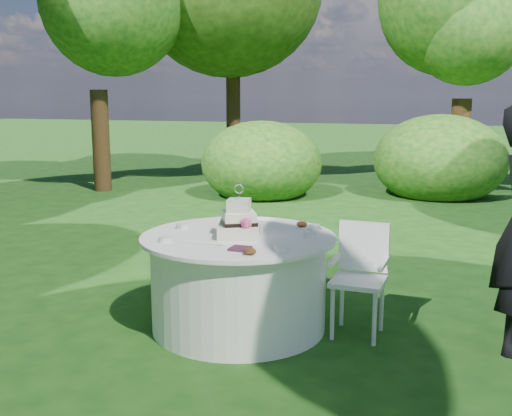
% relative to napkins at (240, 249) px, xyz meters
% --- Properties ---
extents(ground, '(80.00, 80.00, 0.00)m').
position_rel_napkins_xyz_m(ground, '(-0.19, 0.43, -0.78)').
color(ground, '#163D10').
rests_on(ground, ground).
extents(napkins, '(0.14, 0.14, 0.02)m').
position_rel_napkins_xyz_m(napkins, '(0.00, 0.00, 0.00)').
color(napkins, '#491F36').
rests_on(napkins, table).
extents(feather_plume, '(0.48, 0.07, 0.01)m').
position_rel_napkins_xyz_m(feather_plume, '(-0.38, 0.08, -0.00)').
color(feather_plume, white).
rests_on(feather_plume, table).
extents(table, '(1.56, 1.56, 0.77)m').
position_rel_napkins_xyz_m(table, '(-0.19, 0.43, -0.39)').
color(table, white).
rests_on(table, ground).
extents(cake, '(0.40, 0.40, 0.43)m').
position_rel_napkins_xyz_m(cake, '(-0.16, 0.37, 0.10)').
color(cake, silver).
rests_on(cake, table).
extents(chair, '(0.42, 0.40, 0.88)m').
position_rel_napkins_xyz_m(chair, '(0.75, 0.67, -0.26)').
color(chair, silver).
rests_on(chair, ground).
extents(votives, '(1.20, 0.93, 0.04)m').
position_rel_napkins_xyz_m(votives, '(-0.07, 0.39, 0.01)').
color(votives, silver).
rests_on(votives, table).
extents(petal_cups, '(0.17, 1.10, 0.05)m').
position_rel_napkins_xyz_m(petal_cups, '(0.16, 0.40, 0.02)').
color(petal_cups, '#562D16').
rests_on(petal_cups, table).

